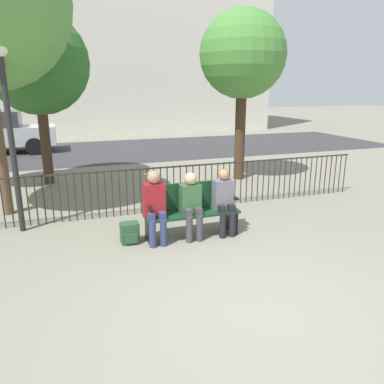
{
  "coord_description": "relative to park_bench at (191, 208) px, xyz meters",
  "views": [
    {
      "loc": [
        -1.98,
        -3.37,
        2.49
      ],
      "look_at": [
        0.0,
        2.33,
        0.8
      ],
      "focal_mm": 35.0,
      "sensor_mm": 36.0,
      "label": 1
    }
  ],
  "objects": [
    {
      "name": "ground_plane",
      "position": [
        0.0,
        -2.41,
        -0.49
      ],
      "size": [
        80.0,
        80.0,
        0.0
      ],
      "primitive_type": "plane",
      "color": "gray"
    },
    {
      "name": "park_bench",
      "position": [
        0.0,
        0.0,
        0.0
      ],
      "size": [
        1.63,
        0.45,
        0.92
      ],
      "color": "#14381E",
      "rests_on": "ground"
    },
    {
      "name": "seated_person_0",
      "position": [
        -0.66,
        -0.13,
        0.19
      ],
      "size": [
        0.34,
        0.39,
        1.22
      ],
      "color": "navy",
      "rests_on": "ground"
    },
    {
      "name": "seated_person_1",
      "position": [
        -0.03,
        -0.13,
        0.15
      ],
      "size": [
        0.34,
        0.39,
        1.14
      ],
      "color": "#3D3D42",
      "rests_on": "ground"
    },
    {
      "name": "seated_person_2",
      "position": [
        0.57,
        -0.13,
        0.15
      ],
      "size": [
        0.34,
        0.39,
        1.15
      ],
      "color": "black",
      "rests_on": "ground"
    },
    {
      "name": "backpack",
      "position": [
        -1.06,
        0.0,
        -0.32
      ],
      "size": [
        0.3,
        0.27,
        0.35
      ],
      "color": "#284C2D",
      "rests_on": "ground"
    },
    {
      "name": "fence_railing",
      "position": [
        -0.02,
        1.41,
        0.07
      ],
      "size": [
        9.01,
        0.03,
        0.95
      ],
      "color": "#2D2823",
      "rests_on": "ground"
    },
    {
      "name": "tree_2",
      "position": [
        2.65,
        3.54,
        2.8
      ],
      "size": [
        2.27,
        2.27,
        4.46
      ],
      "color": "#422D1E",
      "rests_on": "ground"
    },
    {
      "name": "tree_3",
      "position": [
        -2.4,
        4.73,
        2.57
      ],
      "size": [
        2.56,
        2.56,
        4.36
      ],
      "color": "#422D1E",
      "rests_on": "ground"
    },
    {
      "name": "lamp_post",
      "position": [
        -2.79,
        1.18,
        1.69
      ],
      "size": [
        0.28,
        0.28,
        3.24
      ],
      "color": "black",
      "rests_on": "ground"
    },
    {
      "name": "street_surface",
      "position": [
        0.0,
        9.59,
        -0.49
      ],
      "size": [
        24.0,
        6.0,
        0.01
      ],
      "color": "#333335",
      "rests_on": "ground"
    },
    {
      "name": "building_facade",
      "position": [
        0.0,
        17.59,
        5.75
      ],
      "size": [
        20.0,
        6.0,
        12.47
      ],
      "color": "beige",
      "rests_on": "ground"
    }
  ]
}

